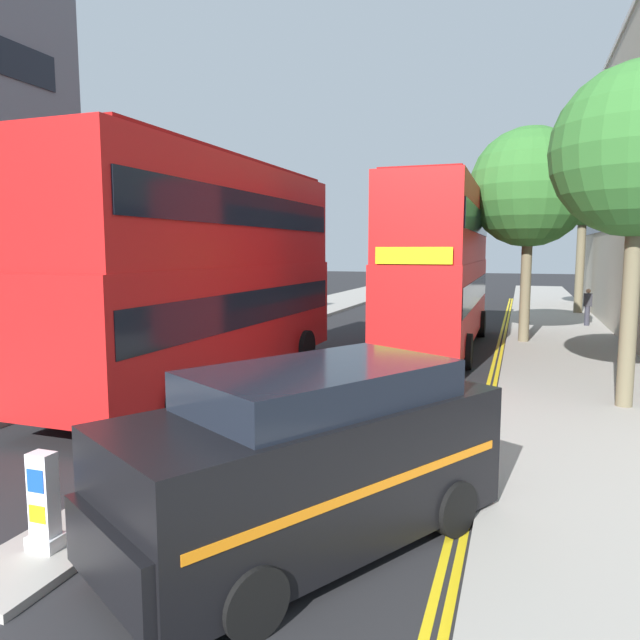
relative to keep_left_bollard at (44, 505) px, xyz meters
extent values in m
cube|color=#9E9991|center=(6.50, 13.04, -0.54)|extent=(4.00, 80.00, 0.14)
cube|color=#9E9991|center=(-6.50, 13.04, -0.54)|extent=(4.00, 80.00, 0.14)
cube|color=yellow|center=(4.40, 11.04, -0.60)|extent=(0.10, 56.00, 0.01)
cube|color=yellow|center=(4.24, 11.04, -0.60)|extent=(0.10, 56.00, 0.01)
cube|color=#9E9991|center=(0.00, 0.00, -0.56)|extent=(1.10, 2.20, 0.10)
cube|color=silver|center=(0.00, 0.00, -0.43)|extent=(0.36, 0.28, 0.16)
cube|color=white|center=(0.00, 0.00, 0.13)|extent=(0.28, 0.20, 0.95)
cube|color=blue|center=(0.00, -0.10, 0.32)|extent=(0.22, 0.01, 0.26)
cube|color=yellow|center=(0.00, -0.10, -0.06)|extent=(0.22, 0.01, 0.20)
cube|color=red|center=(-2.44, 8.11, 1.13)|extent=(2.65, 10.83, 2.60)
cube|color=red|center=(-2.44, 8.11, 3.68)|extent=(2.60, 10.62, 2.50)
cube|color=black|center=(-2.44, 8.11, 1.43)|extent=(2.67, 10.40, 0.84)
cube|color=black|center=(-2.44, 8.11, 3.78)|extent=(2.66, 10.19, 0.80)
cube|color=yellow|center=(-2.37, 13.48, 2.68)|extent=(2.00, 0.09, 0.44)
cube|color=maroon|center=(-2.44, 8.11, 4.98)|extent=(2.38, 9.75, 0.10)
cylinder|color=black|center=(-3.65, 11.47, -0.09)|extent=(0.31, 1.04, 1.04)
cylinder|color=black|center=(-1.15, 11.44, -0.09)|extent=(0.31, 1.04, 1.04)
cylinder|color=black|center=(-3.74, 4.77, -0.09)|extent=(0.31, 1.04, 1.04)
cylinder|color=black|center=(-1.24, 4.74, -0.09)|extent=(0.31, 1.04, 1.04)
cube|color=red|center=(2.26, 15.67, 1.13)|extent=(2.53, 10.81, 2.60)
cube|color=red|center=(2.26, 15.67, 3.68)|extent=(2.48, 10.59, 2.50)
cube|color=black|center=(2.26, 15.67, 1.43)|extent=(2.56, 10.38, 0.84)
cube|color=black|center=(2.26, 15.67, 3.78)|extent=(2.55, 10.16, 0.80)
cube|color=yellow|center=(2.28, 10.29, 2.68)|extent=(2.00, 0.07, 0.44)
cube|color=maroon|center=(2.26, 15.67, 4.98)|extent=(2.28, 9.73, 0.10)
cylinder|color=black|center=(3.52, 12.33, -0.09)|extent=(0.30, 1.04, 1.04)
cylinder|color=black|center=(1.02, 12.32, -0.09)|extent=(0.30, 1.04, 1.04)
cylinder|color=black|center=(3.51, 19.02, -0.09)|extent=(0.30, 1.04, 1.04)
cylinder|color=black|center=(1.01, 19.02, -0.09)|extent=(0.30, 1.04, 1.04)
cube|color=black|center=(2.75, 1.21, 0.33)|extent=(4.02, 5.02, 1.50)
cube|color=black|center=(2.83, 1.34, 1.13)|extent=(3.02, 3.50, 0.76)
cube|color=black|center=(1.80, -0.41, 0.07)|extent=(2.15, 1.93, 0.67)
cube|color=orange|center=(2.75, 1.21, 0.38)|extent=(3.84, 4.70, 0.10)
cylinder|color=black|center=(2.79, -0.50, -0.27)|extent=(0.53, 0.70, 0.68)
cylinder|color=black|center=(1.23, 0.41, -0.27)|extent=(0.53, 0.70, 0.68)
cylinder|color=black|center=(4.26, 2.01, -0.27)|extent=(0.53, 0.70, 0.68)
cylinder|color=black|center=(2.71, 2.93, -0.27)|extent=(0.53, 0.70, 0.68)
cylinder|color=#2D2D38|center=(7.74, 23.10, -0.04)|extent=(0.22, 0.22, 0.85)
cube|color=#26262B|center=(7.74, 23.10, 0.66)|extent=(0.34, 0.22, 0.56)
sphere|color=#9E7051|center=(7.74, 23.10, 1.05)|extent=(0.20, 0.20, 0.20)
cylinder|color=#6B6047|center=(7.84, 28.85, 2.10)|extent=(0.43, 0.43, 5.14)
cylinder|color=#6B6047|center=(8.59, 28.76, 5.20)|extent=(0.31, 1.56, 1.14)
cylinder|color=#6B6047|center=(7.95, 29.30, 5.00)|extent=(0.98, 0.34, 0.74)
cylinder|color=#6B6047|center=(7.50, 29.22, 5.03)|extent=(0.86, 0.81, 0.80)
cylinder|color=#6B6047|center=(7.41, 28.53, 5.05)|extent=(0.75, 0.98, 0.84)
cylinder|color=#6B6047|center=(8.04, 28.08, 5.23)|extent=(1.60, 0.52, 1.18)
sphere|color=#33702D|center=(7.84, 28.85, 5.54)|extent=(2.89, 2.89, 2.89)
cylinder|color=#6B6047|center=(7.10, 8.70, 1.66)|extent=(0.34, 0.34, 4.25)
cylinder|color=#6B6047|center=(7.15, 9.25, 4.16)|extent=(1.16, 0.21, 0.86)
cylinder|color=#6B6047|center=(6.65, 9.14, 4.22)|extent=(1.00, 1.01, 0.96)
cylinder|color=#6B6047|center=(6.73, 8.47, 4.09)|extent=(0.59, 0.86, 0.70)
sphere|color=#33702D|center=(7.10, 8.70, 4.83)|extent=(3.50, 3.50, 3.50)
cylinder|color=#6B6047|center=(5.09, 17.48, 1.65)|extent=(0.37, 0.37, 4.24)
cylinder|color=#6B6047|center=(5.68, 17.49, 4.18)|extent=(0.14, 1.21, 0.90)
cylinder|color=#6B6047|center=(5.43, 18.16, 4.30)|extent=(1.44, 0.79, 1.14)
cylinder|color=#6B6047|center=(4.60, 17.79, 4.18)|extent=(0.74, 1.09, 0.90)
cylinder|color=#6B6047|center=(4.41, 17.11, 4.32)|extent=(0.87, 1.47, 1.17)
cylinder|color=#6B6047|center=(5.32, 17.15, 4.05)|extent=(0.78, 0.59, 0.65)
sphere|color=#33702D|center=(5.09, 17.48, 5.03)|extent=(4.20, 4.20, 4.20)
cube|color=black|center=(8.48, 22.75, 8.49)|extent=(0.04, 24.64, 1.00)
cube|color=black|center=(8.48, 22.75, 4.19)|extent=(0.04, 24.64, 1.00)
cube|color=silver|center=(8.48, 22.75, 11.78)|extent=(0.12, 26.60, 0.24)
camera|label=1|loc=(4.93, -4.91, 2.82)|focal=32.98mm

